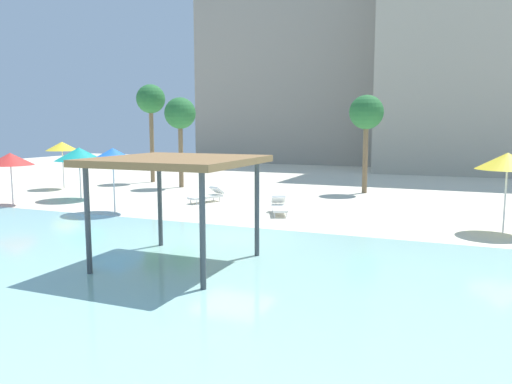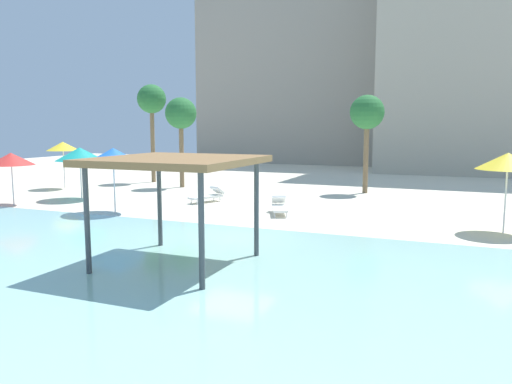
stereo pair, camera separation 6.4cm
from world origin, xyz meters
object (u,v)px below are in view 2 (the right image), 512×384
(palm_tree_1, at_px, (181,115))
(lounge_chair_0, at_px, (279,206))
(beach_umbrella_yellow_4, at_px, (63,146))
(shade_pavilion, at_px, (176,165))
(lounge_chair_1, at_px, (208,195))
(beach_umbrella_teal_0, at_px, (80,154))
(beach_umbrella_red_1, at_px, (11,159))
(beach_umbrella_yellow_2, at_px, (508,161))
(palm_tree_0, at_px, (367,114))
(beach_umbrella_blue_3, at_px, (113,156))
(palm_tree_3, at_px, (152,101))

(palm_tree_1, bearing_deg, lounge_chair_0, -37.07)
(beach_umbrella_yellow_4, relative_size, palm_tree_1, 0.51)
(shade_pavilion, relative_size, lounge_chair_1, 2.00)
(lounge_chair_0, xyz_separation_m, lounge_chair_1, (-4.40, 1.82, 0.00))
(shade_pavilion, xyz_separation_m, lounge_chair_1, (-4.58, 10.41, -2.41))
(beach_umbrella_teal_0, distance_m, lounge_chair_0, 11.13)
(shade_pavilion, distance_m, lounge_chair_0, 8.93)
(beach_umbrella_teal_0, relative_size, lounge_chair_0, 1.35)
(lounge_chair_0, bearing_deg, beach_umbrella_red_1, -101.52)
(palm_tree_1, bearing_deg, beach_umbrella_yellow_4, -152.09)
(shade_pavilion, distance_m, beach_umbrella_teal_0, 14.19)
(beach_umbrella_yellow_4, height_order, lounge_chair_1, beach_umbrella_yellow_4)
(shade_pavilion, bearing_deg, palm_tree_1, 120.47)
(beach_umbrella_red_1, height_order, beach_umbrella_yellow_4, beach_umbrella_yellow_4)
(shade_pavilion, height_order, lounge_chair_0, shade_pavilion)
(beach_umbrella_yellow_2, relative_size, palm_tree_1, 0.52)
(shade_pavilion, xyz_separation_m, palm_tree_1, (-8.96, 15.23, 1.67))
(beach_umbrella_yellow_4, bearing_deg, palm_tree_0, 15.89)
(palm_tree_0, bearing_deg, lounge_chair_1, -135.73)
(lounge_chair_0, bearing_deg, lounge_chair_1, -135.41)
(beach_umbrella_teal_0, relative_size, beach_umbrella_blue_3, 0.95)
(beach_umbrella_red_1, bearing_deg, palm_tree_1, 67.38)
(shade_pavilion, height_order, palm_tree_0, palm_tree_0)
(beach_umbrella_blue_3, height_order, beach_umbrella_yellow_4, beach_umbrella_blue_3)
(palm_tree_3, bearing_deg, palm_tree_0, -0.72)
(beach_umbrella_yellow_2, bearing_deg, palm_tree_0, 126.44)
(beach_umbrella_teal_0, relative_size, beach_umbrella_yellow_4, 0.95)
(beach_umbrella_teal_0, distance_m, beach_umbrella_red_1, 3.23)
(beach_umbrella_yellow_2, xyz_separation_m, palm_tree_3, (-20.70, 8.96, 2.83))
(palm_tree_1, distance_m, palm_tree_3, 3.84)
(palm_tree_3, bearing_deg, beach_umbrella_blue_3, -63.77)
(beach_umbrella_yellow_2, relative_size, lounge_chair_1, 1.43)
(beach_umbrella_teal_0, xyz_separation_m, palm_tree_3, (-1.11, 8.19, 3.04))
(beach_umbrella_yellow_4, bearing_deg, beach_umbrella_blue_3, -35.16)
(beach_umbrella_red_1, xyz_separation_m, palm_tree_3, (0.55, 10.95, 3.17))
(shade_pavilion, height_order, beach_umbrella_teal_0, shade_pavilion)
(palm_tree_3, bearing_deg, beach_umbrella_red_1, -92.88)
(beach_umbrella_red_1, bearing_deg, beach_umbrella_teal_0, 58.98)
(beach_umbrella_yellow_4, relative_size, palm_tree_0, 0.52)
(beach_umbrella_yellow_2, relative_size, palm_tree_0, 0.52)
(beach_umbrella_teal_0, height_order, lounge_chair_1, beach_umbrella_teal_0)
(beach_umbrella_teal_0, distance_m, beach_umbrella_yellow_4, 5.12)
(beach_umbrella_teal_0, xyz_separation_m, beach_umbrella_red_1, (-1.66, -2.76, -0.13))
(lounge_chair_1, relative_size, palm_tree_0, 0.36)
(shade_pavilion, distance_m, palm_tree_3, 21.11)
(beach_umbrella_teal_0, bearing_deg, palm_tree_3, 97.73)
(shade_pavilion, height_order, beach_umbrella_yellow_4, shade_pavilion)
(palm_tree_0, relative_size, palm_tree_3, 0.84)
(palm_tree_0, bearing_deg, palm_tree_1, -171.72)
(beach_umbrella_red_1, xyz_separation_m, palm_tree_1, (3.83, 9.18, 2.21))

